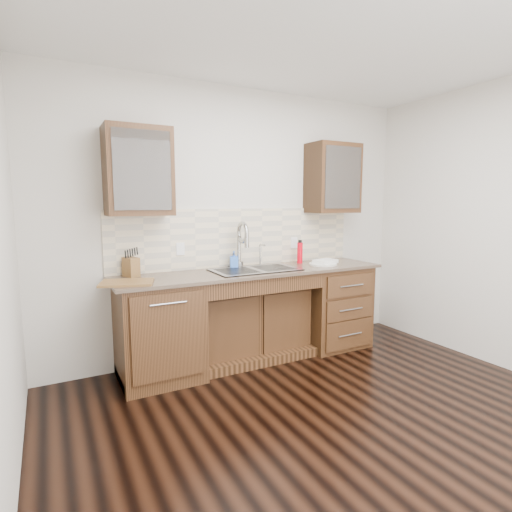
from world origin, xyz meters
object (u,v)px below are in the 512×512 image
water_bottle (300,253)px  cutting_board (127,283)px  soap_bottle (234,260)px  knife_block (131,267)px  plate (323,264)px

water_bottle → cutting_board: 1.89m
soap_bottle → cutting_board: 1.14m
water_bottle → knife_block: bearing=178.7°
soap_bottle → knife_block: size_ratio=1.01×
plate → cutting_board: cutting_board is taller
soap_bottle → plate: bearing=3.9°
soap_bottle → cutting_board: bearing=-145.0°
water_bottle → cutting_board: bearing=-171.7°
soap_bottle → knife_block: bearing=-161.1°
soap_bottle → knife_block: (-1.00, 0.01, -0.00)m
plate → knife_block: bearing=172.3°
water_bottle → knife_block: 1.77m
water_bottle → knife_block: water_bottle is taller
knife_block → cutting_board: knife_block is taller
plate → knife_block: (-1.92, 0.26, 0.08)m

